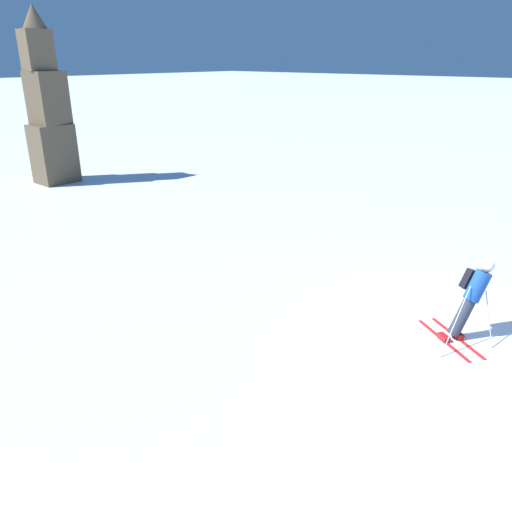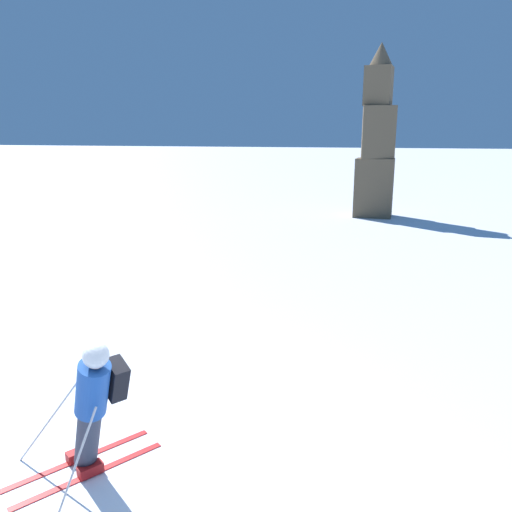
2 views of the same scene
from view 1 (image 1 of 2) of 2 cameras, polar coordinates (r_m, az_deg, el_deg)
The scene contains 3 objects.
ground_plane at distance 12.17m, azimuth 22.02°, elevation -8.03°, with size 300.00×300.00×0.00m, color white.
skier at distance 11.62m, azimuth 23.46°, elevation -4.05°, with size 1.60×1.75×1.85m.
rock_pillar at distance 26.08m, azimuth -22.67°, elevation 14.90°, with size 1.76×1.55×7.88m.
Camera 1 is at (-10.31, -2.99, 5.74)m, focal length 35.00 mm.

